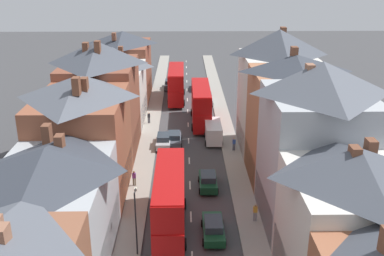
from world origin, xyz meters
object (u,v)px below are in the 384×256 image
object	(u,v)px
street_lamp	(136,218)
car_mid_white	(207,99)
car_mid_black	(213,228)
double_decker_bus_lead	(201,104)
car_far_grey	(164,140)
double_decker_bus_far_approaching	(170,200)
car_parked_right_a	(170,84)
car_near_silver	(208,181)
delivery_van	(213,131)
car_parked_left_a	(197,85)
pedestrian_mid_right	(134,177)
car_parked_left_b	(174,138)
pedestrian_mid_left	(255,212)
double_decker_bus_mid_street	(176,84)
pedestrian_far_right	(149,117)
pedestrian_far_left	(234,143)

from	to	relation	value
street_lamp	car_mid_white	bearing A→B (deg)	79.39
car_mid_black	street_lamp	xyz separation A→B (m)	(-6.05, -2.37, 2.44)
double_decker_bus_lead	street_lamp	xyz separation A→B (m)	(-6.04, -29.99, 0.43)
car_far_grey	street_lamp	size ratio (longest dim) A/B	0.81
car_mid_white	car_far_grey	size ratio (longest dim) A/B	0.98
double_decker_bus_far_approaching	car_mid_black	size ratio (longest dim) A/B	2.41
car_parked_right_a	street_lamp	xyz separation A→B (m)	(-1.15, -48.07, 2.39)
car_mid_black	car_far_grey	distance (m)	19.89
double_decker_bus_far_approaching	car_near_silver	size ratio (longest dim) A/B	2.60
delivery_van	car_mid_black	bearing A→B (deg)	-93.56
car_far_grey	double_decker_bus_lead	bearing A→B (deg)	59.63
double_decker_bus_lead	street_lamp	bearing A→B (deg)	-101.39
car_parked_left_a	delivery_van	xyz separation A→B (m)	(1.30, -24.45, 0.53)
pedestrian_mid_right	street_lamp	world-z (taller)	street_lamp
double_decker_bus_lead	car_mid_white	xyz separation A→B (m)	(1.31, 9.23, -1.98)
delivery_van	street_lamp	xyz separation A→B (m)	(-7.35, -23.25, 1.90)
car_parked_left_a	car_far_grey	xyz separation A→B (m)	(-4.90, -26.07, 0.01)
double_decker_bus_far_approaching	pedestrian_mid_right	xyz separation A→B (m)	(-3.82, 7.67, -1.78)
car_parked_left_b	pedestrian_mid_right	bearing A→B (deg)	-108.91
delivery_van	pedestrian_mid_right	bearing A→B (deg)	-125.93
car_far_grey	street_lamp	world-z (taller)	street_lamp
pedestrian_mid_left	street_lamp	size ratio (longest dim) A/B	0.29
pedestrian_mid_left	pedestrian_mid_right	world-z (taller)	same
double_decker_bus_far_approaching	car_mid_white	bearing A→B (deg)	82.17
double_decker_bus_far_approaching	car_mid_black	xyz separation A→B (m)	(3.61, -1.18, -2.02)
double_decker_bus_far_approaching	delivery_van	xyz separation A→B (m)	(4.91, 19.71, -1.48)
double_decker_bus_lead	car_near_silver	bearing A→B (deg)	-89.97
double_decker_bus_mid_street	car_mid_black	bearing A→B (deg)	-84.68
car_near_silver	pedestrian_far_right	world-z (taller)	pedestrian_far_right
double_decker_bus_lead	pedestrian_mid_left	distance (m)	25.86
double_decker_bus_mid_street	car_near_silver	world-z (taller)	double_decker_bus_mid_street
car_mid_white	pedestrian_far_left	world-z (taller)	pedestrian_far_left
double_decker_bus_far_approaching	pedestrian_far_left	size ratio (longest dim) A/B	6.71
car_parked_left_b	pedestrian_far_left	distance (m)	7.59
car_parked_right_a	pedestrian_far_left	size ratio (longest dim) A/B	2.73
double_decker_bus_far_approaching	pedestrian_mid_left	bearing A→B (deg)	7.10
car_parked_right_a	car_parked_left_b	world-z (taller)	car_parked_right_a
double_decker_bus_mid_street	pedestrian_far_right	xyz separation A→B (m)	(-3.67, -11.35, -1.78)
car_parked_left_b	street_lamp	xyz separation A→B (m)	(-2.45, -22.38, 2.45)
delivery_van	pedestrian_mid_right	size ratio (longest dim) A/B	3.23
double_decker_bus_far_approaching	car_parked_right_a	bearing A→B (deg)	91.66
pedestrian_far_right	car_parked_right_a	bearing A→B (deg)	82.60
double_decker_bus_lead	car_parked_left_a	size ratio (longest dim) A/B	2.38
car_parked_left_a	car_parked_right_a	distance (m)	4.91
car_mid_black	pedestrian_far_right	bearing A→B (deg)	104.85
double_decker_bus_far_approaching	car_near_silver	xyz separation A→B (m)	(3.61, 7.23, -1.98)
delivery_van	pedestrian_mid_left	world-z (taller)	delivery_van
double_decker_bus_lead	car_far_grey	xyz separation A→B (m)	(-4.89, -8.35, -1.99)
double_decker_bus_mid_street	car_far_grey	distance (m)	19.65
car_mid_black	double_decker_bus_far_approaching	bearing A→B (deg)	161.95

